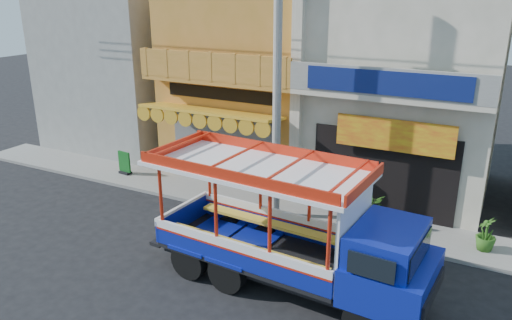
{
  "coord_description": "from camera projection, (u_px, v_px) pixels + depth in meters",
  "views": [
    {
      "loc": [
        5.25,
        -10.2,
        7.14
      ],
      "look_at": [
        -1.3,
        2.5,
        2.21
      ],
      "focal_mm": 35.0,
      "sensor_mm": 36.0,
      "label": 1
    }
  ],
  "objects": [
    {
      "name": "filler_building_left",
      "position": [
        126.0,
        63.0,
        23.43
      ],
      "size": [
        6.0,
        6.0,
        7.6
      ],
      "primitive_type": "cube",
      "color": "gray",
      "rests_on": "ground"
    },
    {
      "name": "sidewalk",
      "position": [
        312.0,
        214.0,
        16.52
      ],
      "size": [
        30.0,
        2.0,
        0.12
      ],
      "primitive_type": "cube",
      "color": "slate",
      "rests_on": "ground"
    },
    {
      "name": "shophouse_right",
      "position": [
        409.0,
        79.0,
        17.66
      ],
      "size": [
        6.0,
        6.75,
        8.24
      ],
      "color": "#B3AC93",
      "rests_on": "ground"
    },
    {
      "name": "party_pilaster",
      "position": [
        297.0,
        89.0,
        16.38
      ],
      "size": [
        0.35,
        0.3,
        8.0
      ],
      "primitive_type": "cube",
      "color": "#B3AC93",
      "rests_on": "ground"
    },
    {
      "name": "utility_pole",
      "position": [
        282.0,
        64.0,
        14.68
      ],
      "size": [
        28.0,
        0.26,
        9.0
      ],
      "color": "gray",
      "rests_on": "ground"
    },
    {
      "name": "ground",
      "position": [
        256.0,
        274.0,
        13.17
      ],
      "size": [
        90.0,
        90.0,
        0.0
      ],
      "primitive_type": "plane",
      "color": "black",
      "rests_on": "ground"
    },
    {
      "name": "potted_plant_a",
      "position": [
        366.0,
        210.0,
        15.42
      ],
      "size": [
        1.25,
        1.27,
        1.07
      ],
      "primitive_type": "imported",
      "rotation": [
        0.0,
        0.0,
        0.9
      ],
      "color": "#2C5C1A",
      "rests_on": "sidewalk"
    },
    {
      "name": "songthaew_truck",
      "position": [
        306.0,
        235.0,
        11.84
      ],
      "size": [
        7.25,
        2.8,
        3.32
      ],
      "color": "black",
      "rests_on": "ground"
    },
    {
      "name": "shophouse_left",
      "position": [
        259.0,
        67.0,
        20.26
      ],
      "size": [
        6.0,
        7.5,
        8.24
      ],
      "color": "#AE7726",
      "rests_on": "ground"
    },
    {
      "name": "green_sign",
      "position": [
        125.0,
        164.0,
        19.85
      ],
      "size": [
        0.6,
        0.33,
        0.91
      ],
      "color": "black",
      "rests_on": "sidewalk"
    },
    {
      "name": "potted_plant_b",
      "position": [
        365.0,
        209.0,
        15.6
      ],
      "size": [
        0.56,
        0.62,
        0.94
      ],
      "primitive_type": "imported",
      "rotation": [
        0.0,
        0.0,
        1.89
      ],
      "color": "#2C5C1A",
      "rests_on": "sidewalk"
    },
    {
      "name": "potted_plant_c",
      "position": [
        486.0,
        234.0,
        13.99
      ],
      "size": [
        0.59,
        0.59,
        1.0
      ],
      "primitive_type": "imported",
      "rotation": [
        0.0,
        0.0,
        4.64
      ],
      "color": "#2C5C1A",
      "rests_on": "sidewalk"
    }
  ]
}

